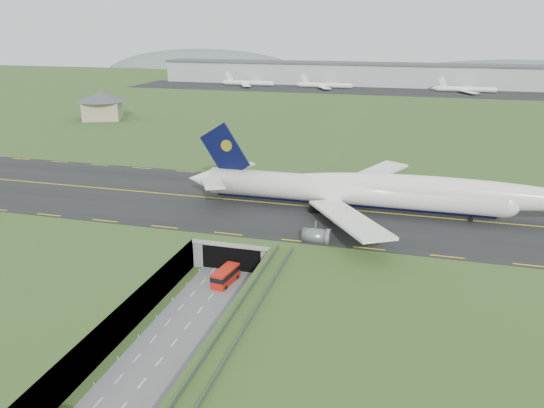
% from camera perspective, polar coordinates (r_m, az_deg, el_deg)
% --- Properties ---
extents(ground, '(900.00, 900.00, 0.00)m').
position_cam_1_polar(ground, '(98.56, -5.94, -9.15)').
color(ground, '#375522').
rests_on(ground, ground).
extents(airfield_deck, '(800.00, 800.00, 6.00)m').
position_cam_1_polar(airfield_deck, '(97.20, -6.00, -7.59)').
color(airfield_deck, gray).
rests_on(airfield_deck, ground).
extents(trench_road, '(12.00, 75.00, 0.20)m').
position_cam_1_polar(trench_road, '(92.45, -7.64, -11.16)').
color(trench_road, slate).
rests_on(trench_road, ground).
extents(taxiway, '(800.00, 44.00, 0.18)m').
position_cam_1_polar(taxiway, '(124.99, -0.60, 0.12)').
color(taxiway, black).
rests_on(taxiway, airfield_deck).
extents(tunnel_portal, '(17.00, 22.30, 6.00)m').
position_cam_1_polar(tunnel_portal, '(111.37, -2.90, -3.79)').
color(tunnel_portal, gray).
rests_on(tunnel_portal, ground).
extents(guideway, '(3.00, 53.00, 7.05)m').
position_cam_1_polar(guideway, '(77.00, -3.47, -13.11)').
color(guideway, '#A8A8A3').
rests_on(guideway, ground).
extents(jumbo_jet, '(89.91, 58.75, 19.43)m').
position_cam_1_polar(jumbo_jet, '(118.46, 11.34, 1.30)').
color(jumbo_jet, white).
rests_on(jumbo_jet, ground).
extents(shuttle_tram, '(3.62, 7.37, 2.90)m').
position_cam_1_polar(shuttle_tram, '(99.80, -5.01, -7.72)').
color(shuttle_tram, red).
rests_on(shuttle_tram, ground).
extents(service_building, '(29.41, 29.41, 12.27)m').
position_cam_1_polar(service_building, '(250.19, -17.83, 10.30)').
color(service_building, tan).
rests_on(service_building, ground).
extents(cargo_terminal, '(320.00, 67.00, 15.60)m').
position_cam_1_polar(cargo_terminal, '(383.06, 10.73, 13.56)').
color(cargo_terminal, '#B2B2B2').
rests_on(cargo_terminal, ground).
extents(distant_hills, '(700.00, 91.00, 60.00)m').
position_cam_1_polar(distant_hills, '(514.30, 19.30, 12.08)').
color(distant_hills, slate).
rests_on(distant_hills, ground).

